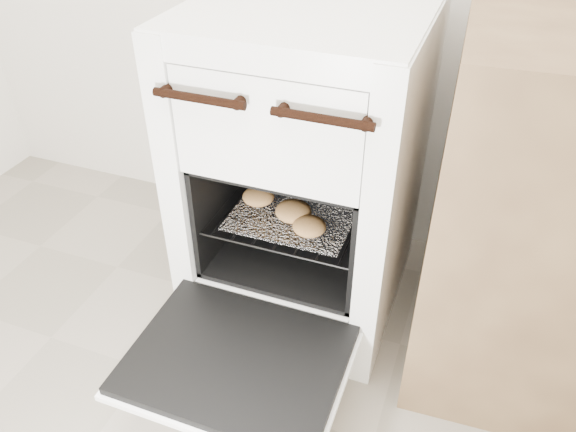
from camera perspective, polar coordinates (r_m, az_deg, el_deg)
name	(u,v)px	position (r m, az deg, el deg)	size (l,w,h in m)	color
stove	(306,174)	(1.62, 1.81, 4.25)	(0.60, 0.66, 0.91)	white
oven_door	(237,361)	(1.43, -5.19, -14.46)	(0.54, 0.42, 0.04)	black
oven_rack	(298,210)	(1.62, 0.99, 0.64)	(0.43, 0.42, 0.01)	black
foil_sheet	(295,212)	(1.60, 0.75, 0.43)	(0.34, 0.30, 0.01)	white
baked_rolls	(287,211)	(1.56, -0.15, 0.55)	(0.30, 0.20, 0.05)	tan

